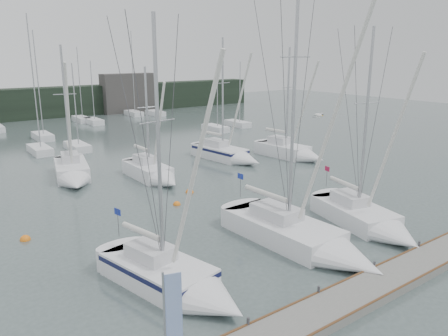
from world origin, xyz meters
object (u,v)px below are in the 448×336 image
Objects in this scene: sailboat_mid_c at (155,175)px; sailboat_mid_e at (294,153)px; sailboat_mid_d at (230,155)px; dock_banner at (171,319)px; sailboat_near_center at (312,242)px; buoy_a at (177,205)px; buoy_b at (190,193)px; buoy_c at (25,240)px; sailboat_near_left at (180,283)px; sailboat_near_right at (373,223)px; sailboat_mid_b at (73,174)px.

sailboat_mid_e is (15.50, -1.10, 0.03)m from sailboat_mid_c.
sailboat_mid_d is 31.48m from dock_banner.
sailboat_mid_c is (-0.55, 17.46, -0.01)m from sailboat_near_center.
buoy_a is at bearing -168.30° from sailboat_mid_e.
buoy_b is at bearing -150.53° from sailboat_mid_d.
sailboat_mid_d is at bearing 62.53° from sailboat_near_center.
buoy_a is at bearing 0.51° from buoy_c.
sailboat_near_left is 1.28× the size of sailboat_mid_c.
dock_banner is (-9.18, -15.60, 2.72)m from buoy_a.
sailboat_near_right is 17.19m from dock_banner.
sailboat_near_left is 14.92m from buoy_b.
sailboat_near_left is 13.26m from sailboat_near_right.
sailboat_mid_c reaches higher than buoy_c.
buoy_c is (-12.39, 10.99, -0.57)m from sailboat_near_center.
sailboat_mid_c is 2.62× the size of dock_banner.
sailboat_near_right is 24.55m from sailboat_mid_b.
dock_banner is (-3.24, -5.04, 2.15)m from sailboat_near_left.
sailboat_near_center is at bearing -16.35° from sailboat_near_left.
buoy_b reaches higher than buoy_c.
sailboat_mid_d is at bearing 36.32° from buoy_b.
sailboat_mid_d is (17.03, 18.96, 0.04)m from sailboat_near_left.
sailboat_near_left is 21.88× the size of buoy_c.
buoy_b is at bearing 123.69° from sailboat_near_right.
buoy_a is at bearing -140.04° from buoy_b.
sailboat_near_center is 1.47× the size of sailboat_mid_e.
buoy_c is at bearing 160.23° from sailboat_near_right.
sailboat_near_center reaches higher than sailboat_mid_c.
sailboat_mid_d is (9.53, 2.02, 0.04)m from sailboat_mid_c.
sailboat_near_right reaches higher than sailboat_mid_c.
sailboat_mid_d is 21.49× the size of buoy_c.
sailboat_near_left reaches higher than sailboat_mid_d.
buoy_a is 0.85× the size of buoy_b.
sailboat_mid_c is 9.74m from sailboat_mid_d.
sailboat_near_right is at bearing -15.71° from sailboat_near_left.
sailboat_near_left is 25.48m from sailboat_mid_d.
sailboat_mid_b is at bearing 59.69° from buoy_c.
sailboat_mid_e is 18.99× the size of buoy_b.
sailboat_near_left is 1.01× the size of sailboat_near_right.
sailboat_near_center is 22.16m from sailboat_mid_e.
buoy_a is (-11.10, -8.39, -0.61)m from sailboat_mid_d.
sailboat_mid_c is 19.05× the size of buoy_a.
buoy_c is (-27.34, -5.37, -0.60)m from sailboat_mid_e.
sailboat_mid_e is at bearing 44.87° from sailboat_near_center.
buoy_c is at bearing -107.21° from sailboat_mid_b.
dock_banner is (-20.27, -23.99, 2.11)m from sailboat_mid_d.
buoy_b is (0.14, 12.97, -0.57)m from sailboat_near_center.
sailboat_mid_d is at bearing 65.63° from dock_banner.
buoy_c is at bearing 109.88° from dock_banner.
sailboat_near_left reaches higher than sailboat_mid_e.
buoy_b is at bearing 86.69° from sailboat_near_center.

